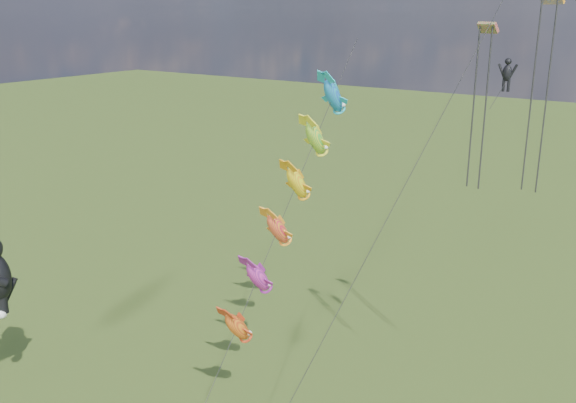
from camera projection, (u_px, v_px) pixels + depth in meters
The scene contains 2 objects.
fish_windsock_rig at pixel (287, 207), 35.77m from camera, with size 1.35×15.96×20.28m.
parafoil_rig at pixel (502, 83), 29.49m from camera, with size 8.49×15.89×27.24m.
Camera 1 is at (32.06, -16.76, 22.04)m, focal length 40.00 mm.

